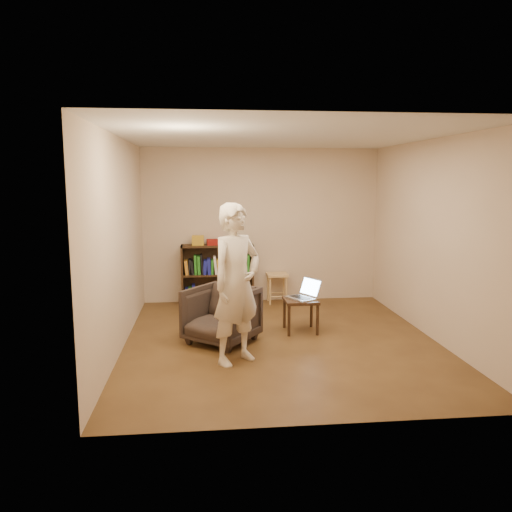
{
  "coord_description": "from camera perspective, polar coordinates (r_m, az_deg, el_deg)",
  "views": [
    {
      "loc": [
        -0.97,
        -6.17,
        2.08
      ],
      "look_at": [
        -0.29,
        0.35,
        1.07
      ],
      "focal_mm": 35.0,
      "sensor_mm": 36.0,
      "label": 1
    }
  ],
  "objects": [
    {
      "name": "box_white",
      "position": [
        8.32,
        -1.01,
        1.55
      ],
      "size": [
        0.1,
        0.1,
        0.07
      ],
      "primitive_type": "cube",
      "rotation": [
        0.0,
        0.0,
        0.08
      ],
      "color": "white",
      "rests_on": "bookshelf"
    },
    {
      "name": "box_yellow",
      "position": [
        8.3,
        -6.66,
        1.78
      ],
      "size": [
        0.2,
        0.14,
        0.16
      ],
      "primitive_type": "cube",
      "rotation": [
        0.0,
        0.0,
        -0.01
      ],
      "color": "gold",
      "rests_on": "bookshelf"
    },
    {
      "name": "laptop",
      "position": [
        6.92,
        5.54,
        -4.33
      ],
      "size": [
        0.5,
        0.51,
        0.27
      ],
      "rotation": [
        0.0,
        0.0,
        -1.06
      ],
      "color": "silver",
      "rests_on": "side_table"
    },
    {
      "name": "bookshelf",
      "position": [
        8.42,
        -4.41,
        -2.5
      ],
      "size": [
        1.2,
        0.3,
        1.0
      ],
      "color": "black",
      "rests_on": "floor"
    },
    {
      "name": "ceiling",
      "position": [
        6.26,
        3.05,
        13.52
      ],
      "size": [
        4.5,
        4.5,
        0.0
      ],
      "primitive_type": "plane",
      "color": "silver",
      "rests_on": "wall_back"
    },
    {
      "name": "stool",
      "position": [
        8.45,
        2.43,
        -2.67
      ],
      "size": [
        0.35,
        0.35,
        0.5
      ],
      "color": "tan",
      "rests_on": "floor"
    },
    {
      "name": "side_table",
      "position": [
        6.89,
        5.13,
        -5.54
      ],
      "size": [
        0.45,
        0.45,
        0.46
      ],
      "color": "black",
      "rests_on": "floor"
    },
    {
      "name": "floor",
      "position": [
        6.58,
        2.87,
        -9.68
      ],
      "size": [
        4.5,
        4.5,
        0.0
      ],
      "primitive_type": "plane",
      "color": "#462D16",
      "rests_on": "ground"
    },
    {
      "name": "box_green",
      "position": [
        8.34,
        -2.38,
        1.84
      ],
      "size": [
        0.16,
        0.16,
        0.15
      ],
      "primitive_type": "cube",
      "rotation": [
        0.0,
        0.0,
        -0.04
      ],
      "color": "#24751F",
      "rests_on": "bookshelf"
    },
    {
      "name": "red_cloth",
      "position": [
        8.33,
        -4.69,
        1.59
      ],
      "size": [
        0.29,
        0.22,
        0.09
      ],
      "primitive_type": "cube",
      "rotation": [
        0.0,
        0.0,
        0.07
      ],
      "color": "maroon",
      "rests_on": "bookshelf"
    },
    {
      "name": "armchair",
      "position": [
        6.43,
        -3.99,
        -6.74
      ],
      "size": [
        1.1,
        1.1,
        0.72
      ],
      "primitive_type": "imported",
      "rotation": [
        0.0,
        0.0,
        -0.66
      ],
      "color": "#332A22",
      "rests_on": "floor"
    },
    {
      "name": "wall_right",
      "position": [
        6.89,
        19.64,
        1.75
      ],
      "size": [
        0.0,
        4.5,
        4.5
      ],
      "primitive_type": "plane",
      "rotation": [
        1.57,
        0.0,
        -1.57
      ],
      "color": "beige",
      "rests_on": "floor"
    },
    {
      "name": "wall_left",
      "position": [
        6.3,
        -15.33,
        1.35
      ],
      "size": [
        0.0,
        4.5,
        4.5
      ],
      "primitive_type": "plane",
      "rotation": [
        1.57,
        0.0,
        1.57
      ],
      "color": "beige",
      "rests_on": "floor"
    },
    {
      "name": "wall_back",
      "position": [
        8.51,
        0.62,
        3.5
      ],
      "size": [
        4.0,
        0.0,
        4.0
      ],
      "primitive_type": "plane",
      "rotation": [
        1.57,
        0.0,
        0.0
      ],
      "color": "beige",
      "rests_on": "floor"
    },
    {
      "name": "person",
      "position": [
        5.62,
        -2.26,
        -3.22
      ],
      "size": [
        0.79,
        0.75,
        1.82
      ],
      "primitive_type": "imported",
      "rotation": [
        0.0,
        0.0,
        0.66
      ],
      "color": "beige",
      "rests_on": "floor"
    }
  ]
}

